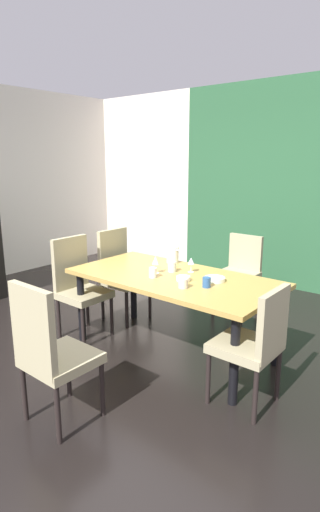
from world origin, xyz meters
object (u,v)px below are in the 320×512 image
Objects in this scene: chair_head_far at (240,269)px; cup_left at (183,283)px; chair_right_near at (255,340)px; wine_glass_corner at (191,262)px; chair_head_near at (50,350)px; cup_south at (153,272)px; serving_bowl_west at (183,278)px; serving_bowl_center at (215,279)px; chair_left_far at (120,271)px; pitcher_near_window at (173,255)px; dining_table at (173,284)px; wine_glass_rear at (156,261)px; cup_near_shelf at (172,267)px; chair_left_near at (78,283)px; cup_front at (207,282)px.

chair_head_far is 1.63m from cup_left.
wine_glass_corner is (-0.92, 0.50, 0.33)m from chair_right_near.
cup_south is at bearing 96.12° from chair_head_near.
serving_bowl_center is at bearing 37.62° from serving_bowl_west.
chair_head_near is 8.38× the size of serving_bowl_west.
chair_left_far is (-0.95, -1.05, 0.04)m from chair_head_far.
chair_head_near is 11.20× the size of cup_south.
chair_left_far is 6.07× the size of pitcher_near_window.
chair_head_near is 1.53m from serving_bowl_center.
chair_left_far reaches higher than serving_bowl_west.
chair_left_far reaches higher than dining_table.
cup_left is (0.22, -0.42, -0.06)m from wine_glass_corner.
chair_head_near is at bearing -96.14° from serving_bowl_west.
wine_glass_rear is at bearing -168.60° from dining_table.
chair_head_far is 1.29m from cup_near_shelf.
serving_bowl_center is (1.36, 0.41, 0.21)m from chair_left_near.
cup_left is (0.45, -0.19, -0.08)m from wine_glass_rear.
chair_head_near is 1.33m from serving_bowl_west.
serving_bowl_center is 1.99× the size of cup_south.
chair_left_far reaches higher than cup_near_shelf.
serving_bowl_center is at bearing 14.23° from wine_glass_rear.
wine_glass_rear is at bearing -122.05° from cup_near_shelf.
chair_head_near reaches higher than cup_front.
wine_glass_corner is at bearing 74.74° from dining_table.
cup_south is (-1.09, 0.15, 0.27)m from chair_right_near.
serving_bowl_west is (1.14, -0.36, 0.22)m from chair_left_far.
chair_head_far is 5.60× the size of wine_glass_rear.
dining_table is 0.28m from wine_glass_corner.
chair_right_near is 0.89m from serving_bowl_west.
serving_bowl_center is (0.36, 1.47, 0.21)m from chair_head_near.
chair_head_near is 5.64× the size of serving_bowl_center.
pitcher_near_window is at bearing 146.99° from cup_front.
serving_bowl_center is at bearing 0.24° from cup_near_shelf.
cup_near_shelf is (-1.07, 0.40, 0.28)m from chair_right_near.
serving_bowl_west is 0.20m from cup_left.
chair_head_far reaches higher than serving_bowl_center.
serving_bowl_west is (0.34, -0.03, -0.10)m from wine_glass_rear.
chair_left_far is at bearing 174.46° from wine_glass_corner.
cup_left is (0.27, -0.22, 0.12)m from dining_table.
wine_glass_corner is (0.04, 1.57, 0.30)m from chair_head_near.
dining_table is 23.96× the size of cup_left.
pitcher_near_window is (-0.71, 0.46, 0.04)m from cup_front.
chair_head_far is 0.89× the size of chair_left_near.
chair_right_near is at bearing -33.99° from serving_bowl_center.
cup_south reaches higher than cup_left.
cup_left is (-0.70, 0.08, 0.27)m from chair_right_near.
chair_right_near is 10.10× the size of cup_south.
pitcher_near_window reaches higher than wine_glass_corner.
pitcher_near_window is (-0.57, 0.60, 0.04)m from cup_left.
dining_table is 1.36m from chair_head_far.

